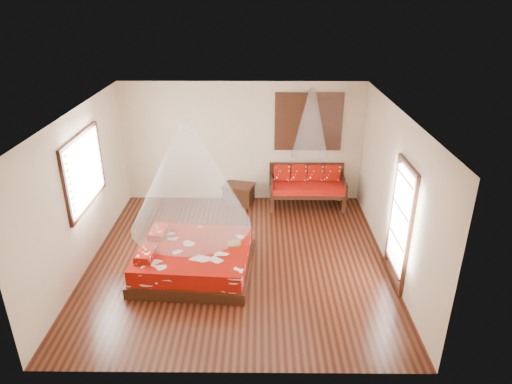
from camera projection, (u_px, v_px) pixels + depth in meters
room at (237, 192)px, 7.98m from camera, size 5.54×5.54×2.84m
bed at (193, 260)px, 8.09m from camera, size 2.12×1.95×0.63m
daybed at (307, 184)px, 10.50m from camera, size 1.73×0.77×0.94m
storage_chest at (239, 194)px, 10.69m from camera, size 0.79×0.66×0.47m
shutter_panel at (309, 122)px, 10.24m from camera, size 1.52×0.06×1.32m
window_left at (85, 171)px, 8.06m from camera, size 0.10×1.74×1.34m
glazed_door at (400, 225)px, 7.54m from camera, size 0.08×1.02×2.16m
wine_tray at (234, 242)px, 8.07m from camera, size 0.24×0.24×0.20m
mosquito_net_main at (189, 176)px, 7.43m from camera, size 2.03×2.03×1.80m
mosquito_net_daybed at (311, 123)px, 9.77m from camera, size 0.81×0.81×1.50m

